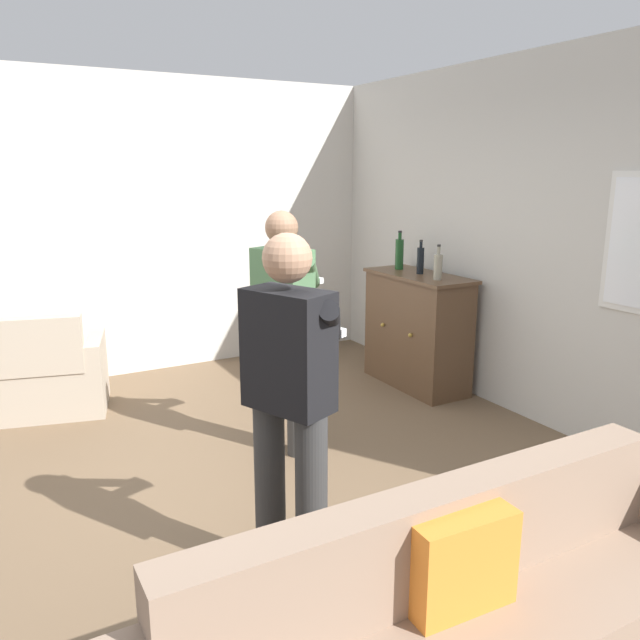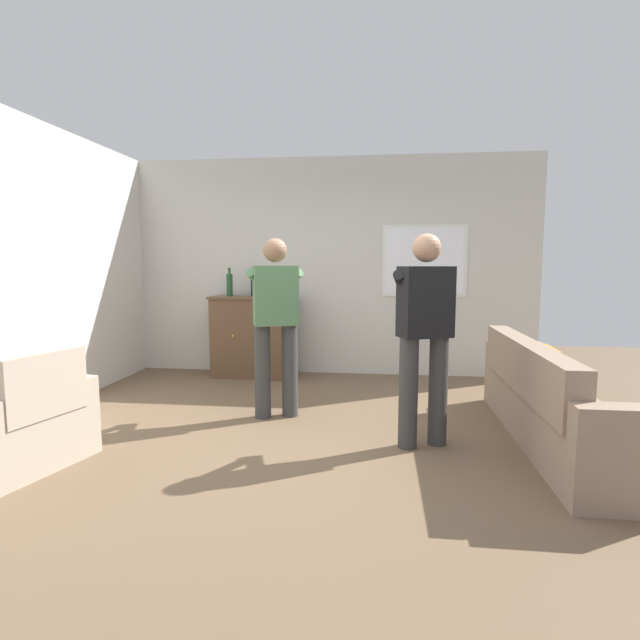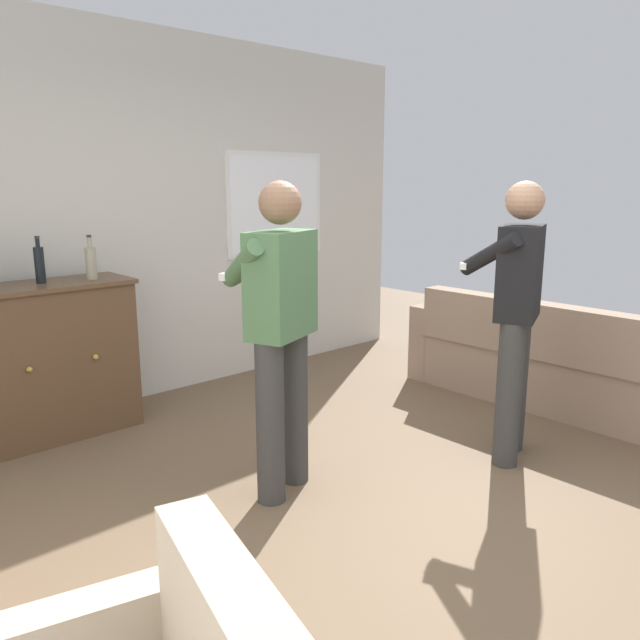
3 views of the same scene
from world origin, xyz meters
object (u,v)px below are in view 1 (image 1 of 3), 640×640
at_px(couch, 464,637).
at_px(bottle_wine_green, 420,260).
at_px(bottle_liquor_amber, 399,253).
at_px(sideboard_cabinet, 417,330).
at_px(armchair, 48,378).
at_px(person_standing_right, 291,395).
at_px(bottle_spirits_clear, 438,266).
at_px(person_standing_left, 284,321).

bearing_deg(couch, bottle_wine_green, 145.01).
distance_m(couch, bottle_wine_green, 3.70).
bearing_deg(couch, bottle_liquor_amber, 147.69).
height_order(sideboard_cabinet, bottle_wine_green, bottle_wine_green).
relative_size(armchair, bottle_liquor_amber, 2.84).
distance_m(couch, person_standing_right, 1.20).
bearing_deg(bottle_spirits_clear, person_standing_left, -78.46).
relative_size(couch, armchair, 2.46).
bearing_deg(bottle_wine_green, sideboard_cabinet, -64.56).
xyz_separation_m(sideboard_cabinet, person_standing_right, (1.94, -2.24, 0.42)).
bearing_deg(person_standing_right, bottle_spirits_clear, 126.71).
bearing_deg(bottle_liquor_amber, person_standing_left, -60.17).
xyz_separation_m(bottle_wine_green, person_standing_right, (1.95, -2.25, -0.22)).
bearing_deg(person_standing_left, bottle_spirits_clear, 101.54).
distance_m(sideboard_cabinet, bottle_spirits_clear, 0.70).
height_order(armchair, bottle_spirits_clear, bottle_spirits_clear).
relative_size(sideboard_cabinet, bottle_wine_green, 3.57).
distance_m(bottle_wine_green, bottle_liquor_amber, 0.31).
height_order(couch, armchair, armchair).
bearing_deg(person_standing_right, bottle_wine_green, 130.85).
height_order(sideboard_cabinet, bottle_spirits_clear, bottle_spirits_clear).
height_order(sideboard_cabinet, bottle_liquor_amber, bottle_liquor_amber).
xyz_separation_m(armchair, bottle_liquor_amber, (0.61, 3.03, 0.89)).
bearing_deg(person_standing_left, bottle_wine_green, 111.09).
distance_m(bottle_liquor_amber, bottle_spirits_clear, 0.62).
height_order(couch, bottle_wine_green, bottle_wine_green).
relative_size(armchair, person_standing_left, 0.60).
xyz_separation_m(couch, bottle_liquor_amber, (-3.26, 2.06, 0.87)).
height_order(bottle_liquor_amber, person_standing_right, person_standing_right).
bearing_deg(armchair, person_standing_right, 15.38).
bearing_deg(bottle_wine_green, armchair, -106.71).
distance_m(armchair, person_standing_right, 3.04).
height_order(couch, person_standing_left, person_standing_left).
xyz_separation_m(armchair, bottle_spirits_clear, (1.22, 2.98, 0.86)).
xyz_separation_m(bottle_liquor_amber, bottle_spirits_clear, (0.62, -0.05, -0.03)).
height_order(sideboard_cabinet, person_standing_right, person_standing_right).
bearing_deg(couch, armchair, -165.87).
xyz_separation_m(couch, armchair, (-3.87, -0.97, -0.03)).
relative_size(sideboard_cabinet, person_standing_left, 0.64).
relative_size(bottle_wine_green, bottle_spirits_clear, 1.02).
distance_m(bottle_wine_green, person_standing_right, 2.99).
bearing_deg(person_standing_right, couch, 10.49).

